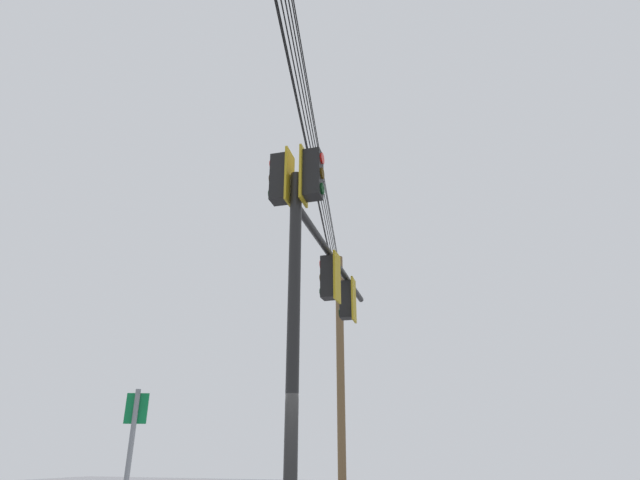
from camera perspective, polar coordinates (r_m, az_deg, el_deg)
name	(u,v)px	position (r m, az deg, el deg)	size (l,w,h in m)	color
signal_mast_assembly	(316,273)	(9.55, -0.42, -3.74)	(6.21, 1.01, 6.67)	black
utility_pole_wooden	(340,367)	(21.22, 2.30, -13.99)	(1.57, 1.01, 9.67)	brown
route_sign_primary	(128,466)	(7.85, -20.64, -22.61)	(0.16, 0.29, 2.52)	slate
overhead_wire_span	(288,17)	(9.39, -3.57, 23.65)	(28.28, 7.04, 1.85)	black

